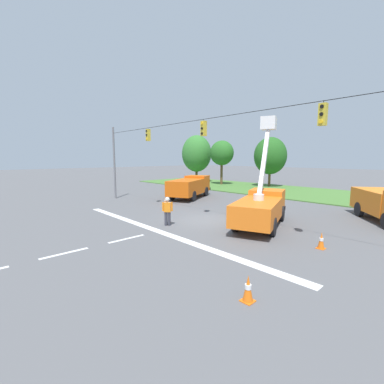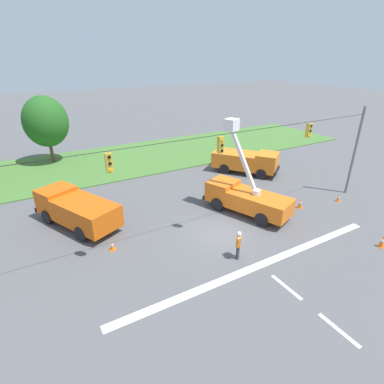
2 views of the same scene
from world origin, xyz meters
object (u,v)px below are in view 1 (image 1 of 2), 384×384
Objects in this scene: tree_far_west at (197,154)px; tree_centre at (270,156)px; tree_west at (222,153)px; traffic_cone_mid_left at (165,201)px; utility_truck_support_near at (190,186)px; traffic_cone_foreground_left at (248,289)px; utility_truck_bucket_lift at (261,204)px; traffic_cone_mid_right at (321,241)px; road_worker at (167,210)px.

tree_far_west reaches higher than tree_centre.
tree_far_west is 1.17× the size of tree_west.
tree_west is at bearing 114.41° from traffic_cone_mid_left.
utility_truck_support_near is 19.64m from traffic_cone_foreground_left.
traffic_cone_foreground_left is (4.43, -7.70, -0.91)m from utility_truck_bucket_lift.
tree_west is at bearing 136.31° from utility_truck_bucket_lift.
tree_far_west is 1.12× the size of tree_centre.
tree_west is 33.01m from traffic_cone_foreground_left.
tree_centre is 1.02× the size of utility_truck_support_near.
tree_west reaches higher than traffic_cone_mid_right.
tree_centre is at bearing 23.76° from tree_west.
tree_centre reaches higher than traffic_cone_mid_right.
utility_truck_bucket_lift is 4.55m from traffic_cone_mid_right.
tree_centre is (6.54, 2.88, -0.43)m from tree_west.
tree_west is at bearing 117.01° from utility_truck_support_near.
tree_west is at bearing 131.91° from traffic_cone_foreground_left.
utility_truck_bucket_lift reaches higher than traffic_cone_mid_right.
tree_centre is 11.48× the size of traffic_cone_mid_left.
tree_centre is 1.04× the size of utility_truck_bucket_lift.
traffic_cone_foreground_left reaches higher than traffic_cone_mid_left.
tree_west is 14.35m from utility_truck_support_near.
tree_far_west is 28.63m from road_worker.
tree_far_west is at bearing 179.35° from tree_west.
tree_centre reaches higher than tree_west.
traffic_cone_foreground_left is at bearing -22.69° from road_worker.
tree_west is 24.35m from utility_truck_bucket_lift.
tree_west is at bearing -156.24° from tree_centre.
traffic_cone_foreground_left is 1.28× the size of traffic_cone_mid_left.
tree_centre is at bearing 119.36° from traffic_cone_foreground_left.
tree_far_west reaches higher than tree_west.
traffic_cone_foreground_left is 16.36m from traffic_cone_mid_left.
utility_truck_support_near is (11.92, -12.43, -3.64)m from tree_far_west.
road_worker is at bearing -161.80° from traffic_cone_mid_right.
tree_centre is at bearing 106.43° from road_worker.
tree_centre is at bearing 92.81° from traffic_cone_mid_left.
traffic_cone_mid_left is at bearing 179.21° from utility_truck_bucket_lift.
tree_centre is 4.00× the size of road_worker.
road_worker is 7.49m from traffic_cone_mid_left.
tree_west is (5.62, -0.06, 0.00)m from tree_far_west.
utility_truck_support_near is at bearing 105.98° from traffic_cone_mid_left.
traffic_cone_mid_left is at bearing 173.05° from traffic_cone_mid_right.
traffic_cone_foreground_left is (8.31, -3.48, -0.61)m from road_worker.
road_worker is (19.15, -20.93, -3.87)m from tree_far_west.
utility_truck_bucket_lift is (23.04, -16.70, -3.57)m from tree_far_west.
traffic_cone_mid_right is at bearing 92.50° from traffic_cone_foreground_left.
traffic_cone_foreground_left is at bearing -41.62° from tree_far_west.
tree_far_west is 21.61m from traffic_cone_mid_left.
utility_truck_support_near is at bearing -62.99° from tree_west.
utility_truck_bucket_lift is at bearing 159.21° from traffic_cone_mid_right.
tree_far_west reaches higher than utility_truck_support_near.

